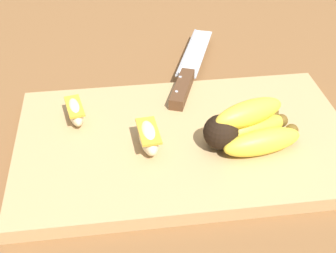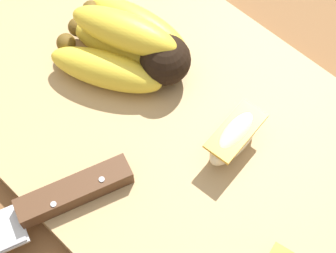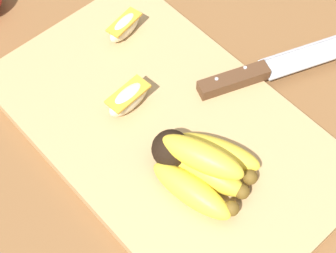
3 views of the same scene
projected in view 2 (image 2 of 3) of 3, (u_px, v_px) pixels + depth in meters
ground_plane at (178, 113)px, 0.52m from camera, size 6.00×6.00×0.00m
cutting_board at (175, 129)px, 0.50m from camera, size 0.48×0.29×0.02m
banana_bunch at (128, 45)px, 0.50m from camera, size 0.14×0.12×0.06m
chefs_knife at (24, 220)px, 0.44m from camera, size 0.13×0.27×0.02m
apple_wedge_near at (238, 134)px, 0.46m from camera, size 0.03×0.07×0.04m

